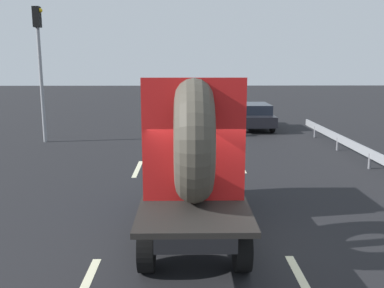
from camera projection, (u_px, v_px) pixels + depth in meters
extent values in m
plane|color=black|center=(212.00, 243.00, 8.65)|extent=(120.00, 120.00, 0.00)
cylinder|color=black|center=(159.00, 190.00, 10.72)|extent=(0.28, 0.93, 0.93)
cylinder|color=black|center=(224.00, 189.00, 10.75)|extent=(0.28, 0.93, 0.93)
cylinder|color=black|center=(147.00, 246.00, 7.42)|extent=(0.28, 0.93, 0.93)
cylinder|color=black|center=(242.00, 246.00, 7.45)|extent=(0.28, 0.93, 0.93)
cube|color=black|center=(193.00, 193.00, 9.00)|extent=(1.30, 5.38, 0.25)
cube|color=navy|center=(192.00, 142.00, 10.50)|extent=(2.00, 2.02, 1.35)
cube|color=black|center=(192.00, 131.00, 10.39)|extent=(2.02, 1.92, 0.44)
cube|color=black|center=(194.00, 200.00, 7.98)|extent=(2.00, 3.36, 0.10)
cube|color=black|center=(192.00, 152.00, 9.46)|extent=(1.80, 0.08, 1.10)
torus|color=#474238|center=(194.00, 141.00, 7.60)|extent=(0.70, 2.29, 2.29)
cube|color=red|center=(194.00, 141.00, 7.60)|extent=(1.90, 0.03, 2.29)
cylinder|color=black|center=(236.00, 119.00, 24.95)|extent=(0.23, 0.66, 0.66)
cylinder|color=black|center=(263.00, 119.00, 24.97)|extent=(0.23, 0.66, 0.66)
cylinder|color=black|center=(242.00, 126.00, 22.22)|extent=(0.23, 0.66, 0.66)
cylinder|color=black|center=(272.00, 126.00, 22.25)|extent=(0.23, 0.66, 0.66)
cube|color=black|center=(253.00, 118.00, 23.54)|extent=(1.86, 4.34, 0.57)
cube|color=black|center=(254.00, 108.00, 23.34)|extent=(1.67, 2.43, 0.52)
cylinder|color=gray|center=(42.00, 86.00, 19.13)|extent=(0.16, 0.16, 5.24)
cube|color=black|center=(37.00, 17.00, 18.54)|extent=(0.30, 0.36, 0.90)
sphere|color=yellow|center=(40.00, 10.00, 18.49)|extent=(0.20, 0.20, 0.20)
cube|color=gray|center=(353.00, 145.00, 16.11)|extent=(0.06, 12.56, 0.32)
cylinder|color=slate|center=(370.00, 161.00, 14.62)|extent=(0.10, 0.10, 0.55)
cylinder|color=slate|center=(338.00, 144.00, 17.70)|extent=(0.10, 0.10, 0.55)
cylinder|color=slate|center=(315.00, 132.00, 20.78)|extent=(0.10, 0.10, 0.55)
cube|color=beige|center=(138.00, 169.00, 14.66)|extent=(0.16, 2.30, 0.01)
cube|color=beige|center=(305.00, 286.00, 6.95)|extent=(0.16, 2.23, 0.01)
cube|color=beige|center=(240.00, 165.00, 15.25)|extent=(0.16, 2.41, 0.01)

